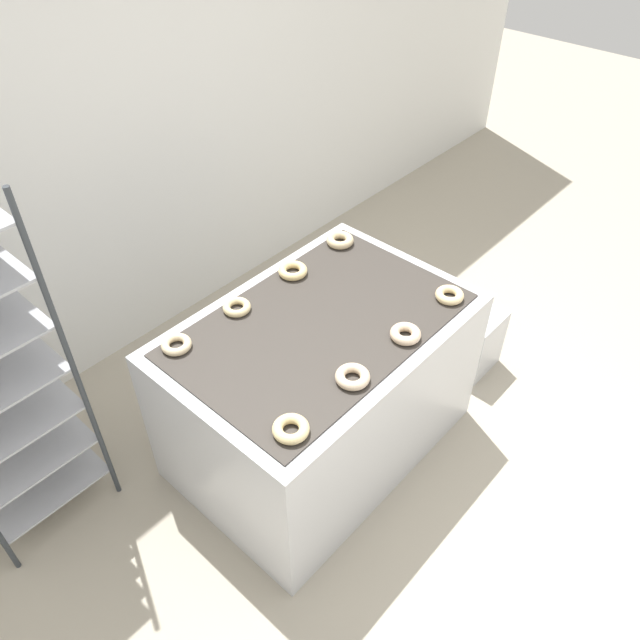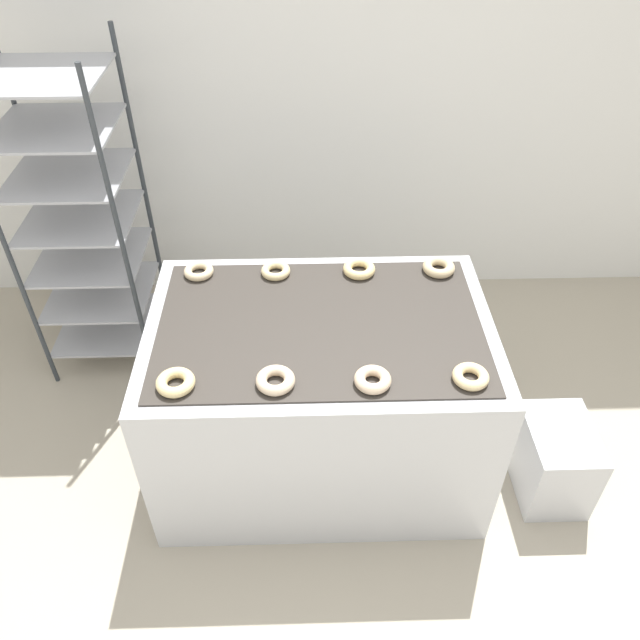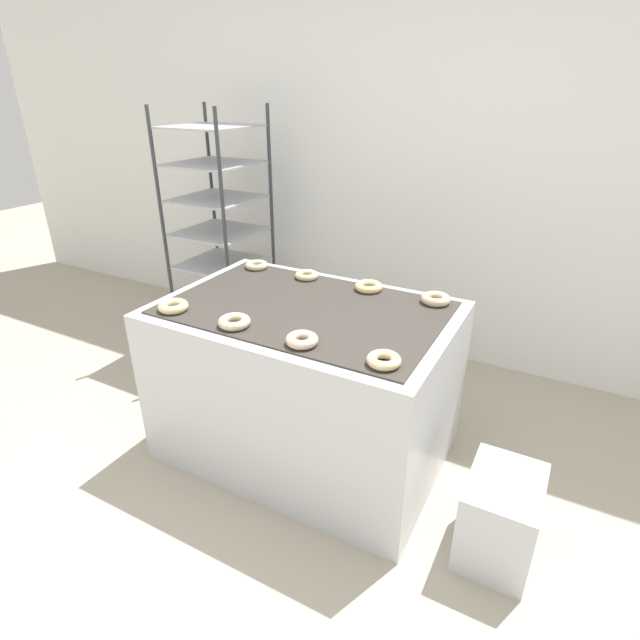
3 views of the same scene
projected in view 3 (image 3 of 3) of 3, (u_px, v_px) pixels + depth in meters
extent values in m
plane|color=#B2A893|center=(224.00, 542.00, 2.15)|extent=(14.00, 14.00, 0.00)
cube|color=white|center=(412.00, 151.00, 3.24)|extent=(8.00, 0.05, 2.80)
cube|color=silver|center=(306.00, 382.00, 2.55)|extent=(1.39, 0.94, 0.83)
cube|color=#38332D|center=(305.00, 308.00, 2.37)|extent=(1.28, 0.83, 0.01)
cube|color=#262628|center=(336.00, 423.00, 1.97)|extent=(0.12, 0.07, 0.10)
cylinder|color=#33383D|center=(165.00, 238.00, 3.40)|extent=(0.02, 0.02, 1.68)
cylinder|color=#33383D|center=(226.00, 249.00, 3.17)|extent=(0.02, 0.02, 1.68)
cylinder|color=#33383D|center=(215.00, 221.00, 3.82)|extent=(0.02, 0.02, 1.68)
cylinder|color=#33383D|center=(272.00, 230.00, 3.60)|extent=(0.02, 0.02, 1.68)
cube|color=#A8AAB2|center=(228.00, 320.00, 3.79)|extent=(0.53, 0.53, 0.01)
cube|color=#A8AAB2|center=(225.00, 292.00, 3.69)|extent=(0.53, 0.53, 0.01)
cube|color=#A8AAB2|center=(223.00, 263.00, 3.59)|extent=(0.53, 0.53, 0.01)
cube|color=#A8AAB2|center=(220.00, 232.00, 3.49)|extent=(0.53, 0.53, 0.01)
cube|color=#A8AAB2|center=(217.00, 199.00, 3.39)|extent=(0.53, 0.53, 0.01)
cube|color=#A8AAB2|center=(214.00, 164.00, 3.29)|extent=(0.53, 0.53, 0.01)
cube|color=#A8AAB2|center=(211.00, 126.00, 3.20)|extent=(0.53, 0.53, 0.01)
cube|color=silver|center=(500.00, 517.00, 2.04)|extent=(0.28, 0.38, 0.38)
torus|color=beige|center=(173.00, 306.00, 2.32)|extent=(0.14, 0.14, 0.04)
torus|color=beige|center=(234.00, 322.00, 2.17)|extent=(0.14, 0.14, 0.04)
torus|color=beige|center=(302.00, 340.00, 2.02)|extent=(0.13, 0.13, 0.04)
torus|color=beige|center=(384.00, 360.00, 1.87)|extent=(0.13, 0.13, 0.04)
torus|color=beige|center=(257.00, 265.00, 2.86)|extent=(0.13, 0.13, 0.04)
torus|color=beige|center=(307.00, 275.00, 2.71)|extent=(0.13, 0.13, 0.04)
torus|color=#F1D38C|center=(369.00, 287.00, 2.55)|extent=(0.14, 0.14, 0.04)
torus|color=beige|center=(436.00, 299.00, 2.40)|extent=(0.14, 0.14, 0.04)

